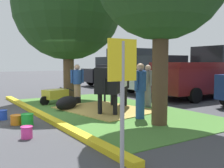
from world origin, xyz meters
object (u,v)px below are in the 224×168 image
Objects in this scene: calf_lying at (68,103)px; bucket_orange at (16,120)px; sedan_blue at (162,75)px; bucket_blue at (3,115)px; pickup_truck_maroon at (206,74)px; parking_sign at (122,83)px; suv_black at (135,68)px; cow_holstein at (114,79)px; person_visitor_near at (77,83)px; person_visitor_far at (140,89)px; wheelbarrow at (55,94)px; shade_tree_left at (68,6)px; sedan_red at (114,72)px; bucket_green at (27,120)px; bucket_pink at (27,132)px; person_handler at (148,84)px.

calf_lying is 3.90× the size of bucket_orange.
bucket_orange is 9.03m from sedan_blue.
pickup_truck_maroon is at bearing 89.71° from bucket_blue.
parking_sign is 0.43× the size of suv_black.
sedan_blue is (-7.56, 7.99, -0.41)m from parking_sign.
parking_sign is (4.68, -2.97, 0.32)m from cow_holstein.
person_visitor_near is 0.35× the size of sedan_blue.
person_visitor_far is at bearing 137.52° from parking_sign.
cow_holstein is 5.78m from sedan_blue.
cow_holstein is 1.63m from person_visitor_far.
suv_black is (-3.42, 6.66, 0.88)m from wheelbarrow.
parking_sign is at bearing -32.43° from cow_holstein.
sedan_blue is at bearing 88.66° from shade_tree_left.
sedan_red is at bearing 130.71° from bucket_blue.
wheelbarrow is 4.89× the size of bucket_green.
person_visitor_far is 4.98× the size of bucket_orange.
pickup_truck_maroon reaches higher than bucket_green.
parking_sign is at bearing 6.47° from bucket_blue.
bucket_pink is at bearing -33.00° from shade_tree_left.
person_visitor_near is at bearing 159.43° from parking_sign.
bucket_orange is at bearing 175.38° from bucket_pink.
person_visitor_far is 1.01× the size of wheelbarrow.
bucket_pink is at bearing -4.62° from bucket_orange.
sedan_blue is at bearing 118.75° from bucket_pink.
bucket_orange is at bearing -52.07° from person_visitor_near.
calf_lying is at bearing -155.88° from person_visitor_far.
suv_black is (-10.51, 8.39, -0.12)m from parking_sign.
bucket_green is at bearing -83.30° from person_handler.
calf_lying is 6.02m from parking_sign.
sedan_red is (-12.90, 8.40, -0.41)m from parking_sign.
person_visitor_far is (3.49, 0.35, 0.03)m from person_visitor_near.
shade_tree_left reaches higher than bucket_green.
bucket_green is at bearing 35.38° from bucket_orange.
bucket_blue is 10.51m from suv_black.
bucket_pink is at bearing -62.86° from cow_holstein.
pickup_truck_maroon is (5.39, 0.05, -0.16)m from suv_black.
person_visitor_near is 0.80× the size of parking_sign.
cow_holstein reaches higher than bucket_blue.
cow_holstein is at bearing 15.25° from person_visitor_near.
pickup_truck_maroon is at bearing 66.35° from shade_tree_left.
pickup_truck_maroon reaches higher than bucket_pink.
shade_tree_left reaches higher than pickup_truck_maroon.
person_handler is 4.86m from bucket_orange.
shade_tree_left is 3.93× the size of wheelbarrow.
person_visitor_far is (1.50, -1.59, 0.04)m from person_handler.
parking_sign is 6.95× the size of bucket_blue.
person_handler is 2.19m from person_visitor_far.
parking_sign is (4.58, -4.40, 0.56)m from person_handler.
shade_tree_left reaches higher than wheelbarrow.
suv_black is at bearing 146.09° from person_handler.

